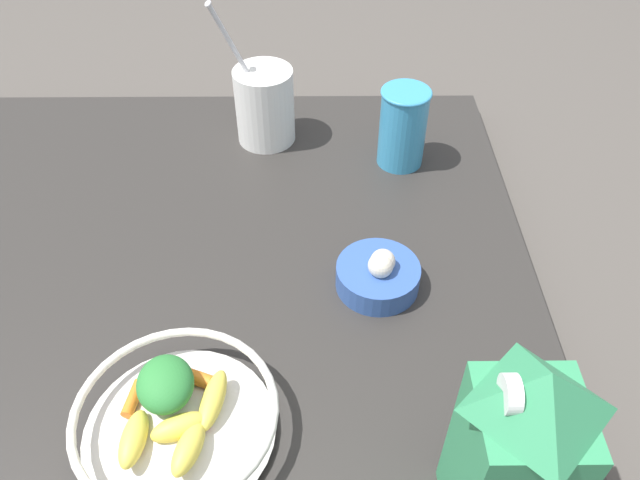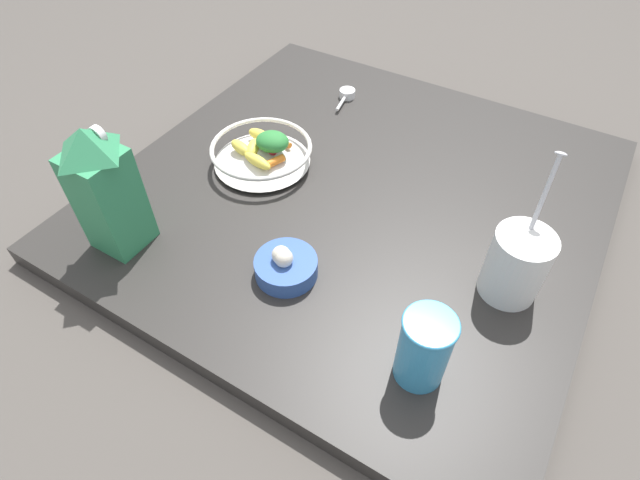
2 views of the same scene
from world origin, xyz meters
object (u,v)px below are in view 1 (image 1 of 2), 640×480
(fruit_bowl, at_px, (176,417))
(milk_carton, at_px, (515,455))
(drinking_cup, at_px, (403,126))
(garlic_bowl, at_px, (378,274))
(yogurt_tub, at_px, (264,102))

(fruit_bowl, height_order, milk_carton, milk_carton)
(drinking_cup, height_order, garlic_bowl, drinking_cup)
(yogurt_tub, bearing_deg, milk_carton, 21.32)
(drinking_cup, relative_size, garlic_bowl, 1.19)
(drinking_cup, distance_m, garlic_bowl, 0.29)
(drinking_cup, xyz_separation_m, garlic_bowl, (0.28, -0.06, -0.05))
(yogurt_tub, relative_size, drinking_cup, 1.86)
(milk_carton, height_order, garlic_bowl, milk_carton)
(fruit_bowl, distance_m, milk_carton, 0.35)
(fruit_bowl, relative_size, drinking_cup, 1.66)
(yogurt_tub, distance_m, garlic_bowl, 0.40)
(fruit_bowl, relative_size, milk_carton, 0.88)
(milk_carton, distance_m, drinking_cup, 0.60)
(garlic_bowl, bearing_deg, fruit_bowl, -47.13)
(fruit_bowl, bearing_deg, drinking_cup, 149.59)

